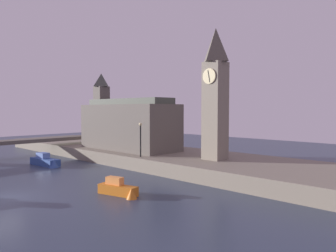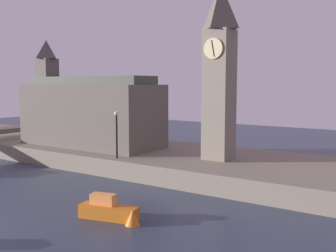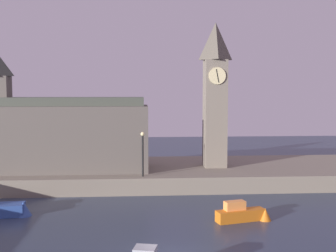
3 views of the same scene
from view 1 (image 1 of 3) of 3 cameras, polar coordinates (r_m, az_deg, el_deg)
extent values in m
plane|color=#2D384C|center=(28.23, -26.89, -11.43)|extent=(120.00, 120.00, 0.00)
cube|color=slate|center=(39.31, 1.93, -6.00)|extent=(70.00, 12.00, 1.50)
cube|color=slate|center=(34.68, 8.38, 2.64)|extent=(2.11, 2.11, 10.38)
cylinder|color=beige|center=(33.95, 7.32, 8.77)|extent=(1.60, 0.12, 1.60)
cube|color=black|center=(33.90, 7.25, 8.78)|extent=(0.31, 0.04, 1.27)
pyramid|color=#554E43|center=(35.34, 8.47, 14.02)|extent=(2.32, 2.32, 3.58)
cube|color=#5B544C|center=(43.90, -6.93, -0.15)|extent=(14.55, 5.88, 6.02)
cube|color=#5B544C|center=(48.96, -11.69, 1.74)|extent=(1.77, 1.77, 8.78)
pyramid|color=#474C42|center=(49.15, -11.75, 8.00)|extent=(1.95, 1.95, 1.93)
cube|color=#42473D|center=(43.85, -6.96, 4.30)|extent=(13.82, 3.53, 0.80)
cylinder|color=black|center=(36.33, -4.91, -2.75)|extent=(0.16, 0.16, 3.52)
sphere|color=#F2E099|center=(36.19, -4.92, 0.31)|extent=(0.36, 0.36, 0.36)
cube|color=orange|center=(26.58, -8.89, -11.16)|extent=(3.57, 1.74, 0.78)
cube|color=#FF9947|center=(26.74, -9.45, -9.55)|extent=(1.54, 0.97, 0.61)
cone|color=orange|center=(25.26, -6.47, -11.80)|extent=(1.00, 1.00, 0.86)
cube|color=#2D4C93|center=(42.46, -21.00, -5.96)|extent=(4.72, 1.82, 0.87)
cube|color=#5B7AC1|center=(42.85, -21.34, -4.86)|extent=(1.70, 1.13, 0.65)
cone|color=#2D4C93|center=(40.40, -19.60, -6.32)|extent=(1.37, 1.37, 1.15)
camera|label=2|loc=(5.61, -53.28, 9.79)|focal=42.69mm
camera|label=3|loc=(30.05, -70.43, 4.87)|focal=44.97mm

